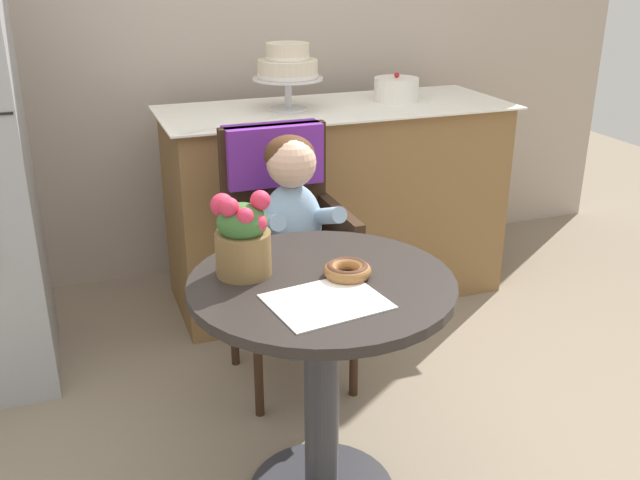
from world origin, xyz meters
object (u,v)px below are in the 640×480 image
seated_child (295,219)px  round_layer_cake (396,89)px  wicker_chair (282,215)px  tiered_cake_stand (288,67)px  cafe_table (322,349)px  donut_front (347,270)px  flower_vase (242,235)px

seated_child → round_layer_cake: bearing=45.5°
wicker_chair → tiered_cake_stand: tiered_cake_stand is taller
seated_child → tiered_cake_stand: tiered_cake_stand is taller
cafe_table → donut_front: 0.24m
wicker_chair → donut_front: wicker_chair is taller
donut_front → cafe_table: bearing=173.6°
cafe_table → round_layer_cake: (0.85, 1.33, 0.44)m
flower_vase → round_layer_cake: size_ratio=1.15×
wicker_chair → flower_vase: same height
cafe_table → wicker_chair: (0.11, 0.73, 0.13)m
donut_front → tiered_cake_stand: bearing=78.9°
donut_front → round_layer_cake: 1.56m
cafe_table → wicker_chair: wicker_chair is taller
wicker_chair → round_layer_cake: 1.00m
wicker_chair → tiered_cake_stand: size_ratio=3.18×
wicker_chair → seated_child: size_ratio=1.31×
seated_child → cafe_table: bearing=-101.1°
tiered_cake_stand → cafe_table: bearing=-104.1°
donut_front → round_layer_cake: bearing=59.7°
donut_front → flower_vase: 0.30m
cafe_table → tiered_cake_stand: 1.46m
donut_front → flower_vase: size_ratio=0.55×
seated_child → flower_vase: seated_child is taller
round_layer_cake → tiered_cake_stand: bearing=-176.9°
cafe_table → seated_child: bearing=78.9°
tiered_cake_stand → round_layer_cake: size_ratio=1.48×
cafe_table → flower_vase: (-0.18, 0.11, 0.32)m
cafe_table → tiered_cake_stand: (0.33, 1.30, 0.58)m
cafe_table → round_layer_cake: bearing=57.3°
flower_vase → tiered_cake_stand: (0.51, 1.19, 0.25)m
seated_child → donut_front: bearing=-94.2°
tiered_cake_stand → flower_vase: bearing=-113.2°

